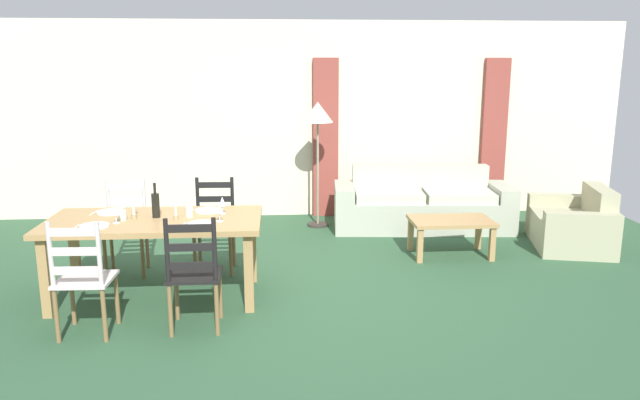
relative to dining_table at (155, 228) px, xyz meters
name	(u,v)px	position (x,y,z in m)	size (l,w,h in m)	color
ground_plane	(290,300)	(1.21, -0.12, -0.67)	(9.60, 9.60, 0.02)	#2C5034
wall_far	(284,120)	(1.21, 3.18, 0.69)	(9.60, 0.16, 2.70)	beige
curtain_panel_left	(326,139)	(1.79, 3.04, 0.44)	(0.35, 0.08, 2.20)	brown
curtain_panel_right	(494,137)	(4.19, 3.04, 0.44)	(0.35, 0.08, 2.20)	brown
dining_table	(155,228)	(0.00, 0.00, 0.00)	(1.90, 0.96, 0.75)	#A7814F
dining_chair_near_left	(83,278)	(-0.41, -0.78, -0.19)	(0.43, 0.41, 0.96)	beige
dining_chair_near_right	(194,273)	(0.43, -0.73, -0.19)	(0.43, 0.41, 0.96)	black
dining_chair_far_left	(126,227)	(-0.44, 0.76, -0.19)	(0.45, 0.43, 0.96)	beige
dining_chair_far_right	(215,225)	(0.45, 0.76, -0.19)	(0.43, 0.41, 0.96)	black
dinner_plate_near_left	(95,226)	(-0.45, -0.25, 0.10)	(0.24, 0.24, 0.02)	white
fork_near_left	(77,227)	(-0.60, -0.25, 0.09)	(0.02, 0.17, 0.01)	silver
dinner_plate_near_right	(202,224)	(0.45, -0.25, 0.10)	(0.24, 0.24, 0.02)	white
fork_near_right	(184,225)	(0.30, -0.25, 0.09)	(0.02, 0.17, 0.01)	silver
dinner_plate_far_left	(110,212)	(-0.45, 0.25, 0.10)	(0.24, 0.24, 0.02)	white
fork_far_left	(94,213)	(-0.60, 0.25, 0.09)	(0.02, 0.17, 0.01)	silver
dinner_plate_far_right	(208,210)	(0.45, 0.25, 0.10)	(0.24, 0.24, 0.02)	white
fork_far_right	(192,211)	(0.30, 0.25, 0.09)	(0.02, 0.17, 0.01)	silver
wine_bottle	(156,205)	(0.01, 0.05, 0.20)	(0.07, 0.07, 0.32)	black
wine_glass_near_left	(115,211)	(-0.30, -0.14, 0.20)	(0.06, 0.06, 0.16)	white
wine_glass_near_right	(219,209)	(0.60, -0.14, 0.20)	(0.06, 0.06, 0.16)	white
wine_glass_far_left	(121,204)	(-0.32, 0.14, 0.20)	(0.06, 0.06, 0.16)	white
wine_glass_far_right	(222,202)	(0.60, 0.15, 0.20)	(0.06, 0.06, 0.16)	white
coffee_cup_primary	(189,212)	(0.31, 0.05, 0.13)	(0.07, 0.07, 0.09)	beige
coffee_cup_secondary	(123,215)	(-0.27, -0.04, 0.13)	(0.07, 0.07, 0.09)	beige
candle_tall	(134,211)	(-0.18, 0.02, 0.16)	(0.05, 0.05, 0.25)	#998C66
candle_short	(176,215)	(0.20, -0.04, 0.13)	(0.05, 0.05, 0.16)	#998C66
couch	(422,206)	(2.99, 2.28, -0.37)	(2.33, 0.97, 0.80)	#AAAD99
coffee_table	(451,225)	(3.03, 1.06, -0.31)	(0.90, 0.56, 0.42)	#A7814F
armchair_upholstered	(576,226)	(4.60, 1.30, -0.41)	(1.04, 1.31, 0.72)	tan
standing_lamp	(318,120)	(1.64, 2.46, 0.75)	(0.40, 0.40, 1.64)	#332D28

